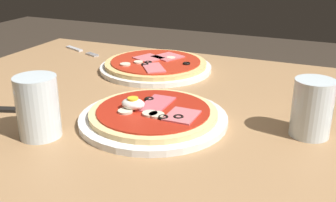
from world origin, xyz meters
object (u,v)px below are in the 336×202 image
at_px(dining_table, 184,158).
at_px(pizza_across_right, 156,66).
at_px(water_glass_near, 312,112).
at_px(pizza_foreground, 153,116).
at_px(fork, 79,50).
at_px(water_glass_far, 38,111).

distance_m(dining_table, pizza_across_right, 0.30).
bearing_deg(water_glass_near, pizza_foreground, -168.11).
relative_size(pizza_foreground, fork, 1.81).
bearing_deg(water_glass_near, pizza_across_right, 149.28).
relative_size(water_glass_near, fork, 0.66).
bearing_deg(dining_table, pizza_foreground, -114.58).
xyz_separation_m(water_glass_near, fork, (-0.70, 0.32, -0.04)).
distance_m(water_glass_near, water_glass_far, 0.46).
relative_size(pizza_foreground, pizza_across_right, 0.96).
distance_m(pizza_across_right, water_glass_far, 0.43).
bearing_deg(water_glass_near, water_glass_far, -156.21).
distance_m(pizza_foreground, pizza_across_right, 0.32).
bearing_deg(pizza_across_right, pizza_foreground, -65.81).
height_order(water_glass_near, fork, water_glass_near).
xyz_separation_m(dining_table, water_glass_far, (-0.19, -0.20, 0.15)).
bearing_deg(pizza_foreground, pizza_across_right, 114.19).
xyz_separation_m(pizza_foreground, water_glass_near, (0.27, 0.06, 0.03)).
relative_size(dining_table, pizza_foreground, 4.56).
relative_size(water_glass_near, water_glass_far, 0.94).
bearing_deg(water_glass_near, fork, 155.10).
distance_m(pizza_across_right, water_glass_near, 0.47).
relative_size(dining_table, water_glass_near, 12.50).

